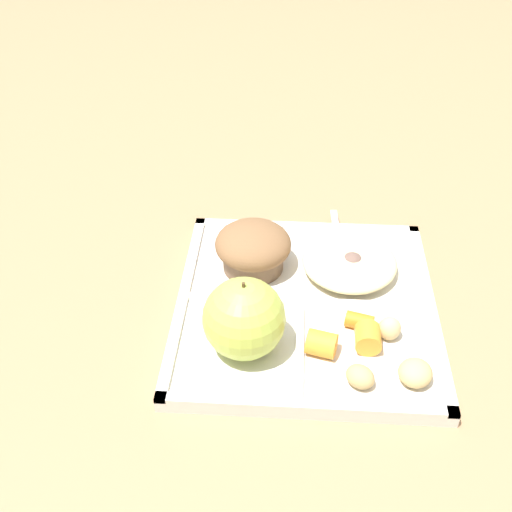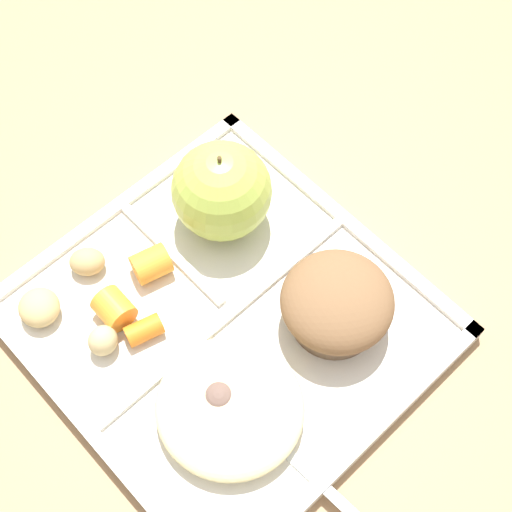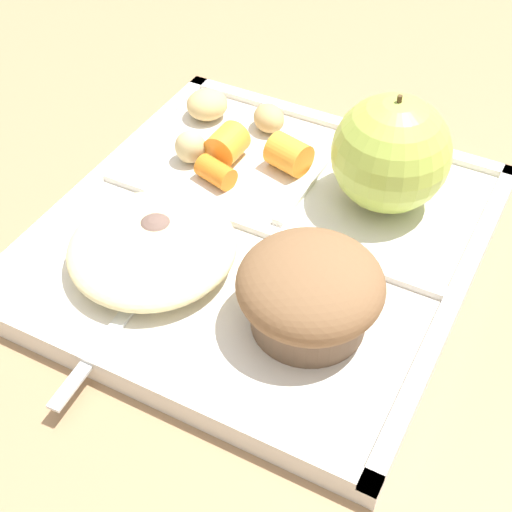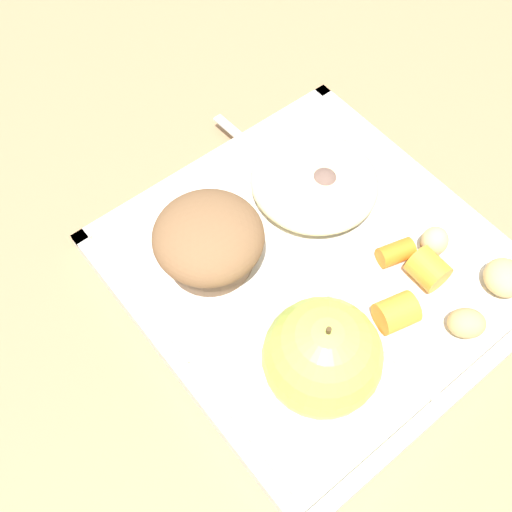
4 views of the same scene
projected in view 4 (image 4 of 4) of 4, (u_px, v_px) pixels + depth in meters
ground at (314, 275)px, 0.54m from camera, size 6.00×6.00×0.00m
lunch_tray at (315, 271)px, 0.54m from camera, size 0.31×0.30×0.02m
green_apple at (322, 357)px, 0.44m from camera, size 0.09×0.09×0.09m
bran_muffin at (209, 241)px, 0.51m from camera, size 0.09×0.09×0.06m
carrot_slice_center at (396, 313)px, 0.49m from camera, size 0.03×0.04×0.03m
carrot_slice_edge at (396, 253)px, 0.53m from camera, size 0.03×0.03×0.02m
carrot_slice_small at (428, 269)px, 0.51m from camera, size 0.03×0.03×0.03m
potato_chunk_golden at (434, 241)px, 0.53m from camera, size 0.03×0.03×0.03m
potato_chunk_small at (467, 323)px, 0.49m from camera, size 0.04×0.04×0.02m
potato_chunk_browned at (505, 278)px, 0.51m from camera, size 0.05×0.04×0.02m
egg_noodle_pile at (314, 181)px, 0.56m from camera, size 0.12×0.12×0.03m
meatball_center at (323, 185)px, 0.56m from camera, size 0.03×0.03×0.03m
meatball_back at (319, 188)px, 0.56m from camera, size 0.03×0.03×0.03m
plastic_fork at (280, 171)px, 0.58m from camera, size 0.16×0.03×0.00m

